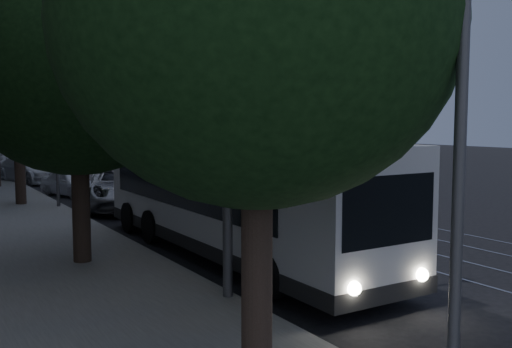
{
  "coord_description": "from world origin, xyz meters",
  "views": [
    {
      "loc": [
        -10.61,
        -14.24,
        3.68
      ],
      "look_at": [
        -0.07,
        2.85,
        1.8
      ],
      "focal_mm": 40.0,
      "sensor_mm": 36.0,
      "label": 1
    }
  ],
  "objects_px": {
    "trolleybus": "(226,193)",
    "pickup_silver": "(126,186)",
    "car_white_d": "(11,161)",
    "streetlamp_far": "(26,81)",
    "car_white_a": "(71,183)",
    "car_white_b": "(30,169)",
    "car_white_c": "(32,165)"
  },
  "relations": [
    {
      "from": "car_white_b",
      "to": "car_white_d",
      "type": "distance_m",
      "value": 8.89
    },
    {
      "from": "streetlamp_far",
      "to": "car_white_b",
      "type": "bearing_deg",
      "value": 79.22
    },
    {
      "from": "car_white_d",
      "to": "streetlamp_far",
      "type": "bearing_deg",
      "value": -93.04
    },
    {
      "from": "car_white_c",
      "to": "streetlamp_far",
      "type": "height_order",
      "value": "streetlamp_far"
    },
    {
      "from": "pickup_silver",
      "to": "trolleybus",
      "type": "bearing_deg",
      "value": -74.83
    },
    {
      "from": "trolleybus",
      "to": "car_white_b",
      "type": "height_order",
      "value": "trolleybus"
    },
    {
      "from": "pickup_silver",
      "to": "car_white_a",
      "type": "height_order",
      "value": "pickup_silver"
    },
    {
      "from": "trolleybus",
      "to": "car_white_d",
      "type": "bearing_deg",
      "value": 91.53
    },
    {
      "from": "trolleybus",
      "to": "car_white_a",
      "type": "relative_size",
      "value": 3.31
    },
    {
      "from": "car_white_b",
      "to": "car_white_c",
      "type": "height_order",
      "value": "car_white_b"
    },
    {
      "from": "car_white_a",
      "to": "streetlamp_far",
      "type": "bearing_deg",
      "value": 84.23
    },
    {
      "from": "pickup_silver",
      "to": "car_white_d",
      "type": "xyz_separation_m",
      "value": [
        -1.36,
        21.45,
        -0.14
      ]
    },
    {
      "from": "car_white_a",
      "to": "streetlamp_far",
      "type": "height_order",
      "value": "streetlamp_far"
    },
    {
      "from": "car_white_a",
      "to": "streetlamp_far",
      "type": "relative_size",
      "value": 0.39
    },
    {
      "from": "car_white_c",
      "to": "streetlamp_far",
      "type": "relative_size",
      "value": 0.41
    },
    {
      "from": "pickup_silver",
      "to": "car_white_c",
      "type": "distance_m",
      "value": 17.84
    },
    {
      "from": "trolleybus",
      "to": "streetlamp_far",
      "type": "xyz_separation_m",
      "value": [
        -1.62,
        19.77,
        4.15
      ]
    },
    {
      "from": "trolleybus",
      "to": "pickup_silver",
      "type": "bearing_deg",
      "value": 87.13
    },
    {
      "from": "car_white_c",
      "to": "car_white_a",
      "type": "bearing_deg",
      "value": -78.01
    },
    {
      "from": "trolleybus",
      "to": "car_white_c",
      "type": "distance_m",
      "value": 27.64
    },
    {
      "from": "car_white_a",
      "to": "streetlamp_far",
      "type": "distance_m",
      "value": 7.24
    },
    {
      "from": "trolleybus",
      "to": "streetlamp_far",
      "type": "relative_size",
      "value": 1.29
    },
    {
      "from": "car_white_a",
      "to": "trolleybus",
      "type": "bearing_deg",
      "value": -105.64
    },
    {
      "from": "car_white_d",
      "to": "streetlamp_far",
      "type": "relative_size",
      "value": 0.46
    },
    {
      "from": "car_white_c",
      "to": "car_white_d",
      "type": "bearing_deg",
      "value": 116.29
    },
    {
      "from": "car_white_d",
      "to": "streetlamp_far",
      "type": "distance_m",
      "value": 12.57
    },
    {
      "from": "car_white_b",
      "to": "pickup_silver",
      "type": "bearing_deg",
      "value": -100.6
    },
    {
      "from": "car_white_a",
      "to": "car_white_b",
      "type": "xyz_separation_m",
      "value": [
        -0.56,
        7.48,
        0.15
      ]
    },
    {
      "from": "pickup_silver",
      "to": "car_white_c",
      "type": "bearing_deg",
      "value": 109.8
    },
    {
      "from": "pickup_silver",
      "to": "car_white_b",
      "type": "xyz_separation_m",
      "value": [
        -1.6,
        12.56,
        -0.12
      ]
    },
    {
      "from": "car_white_c",
      "to": "pickup_silver",
      "type": "bearing_deg",
      "value": -74.07
    },
    {
      "from": "car_white_a",
      "to": "car_white_b",
      "type": "distance_m",
      "value": 7.5
    }
  ]
}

